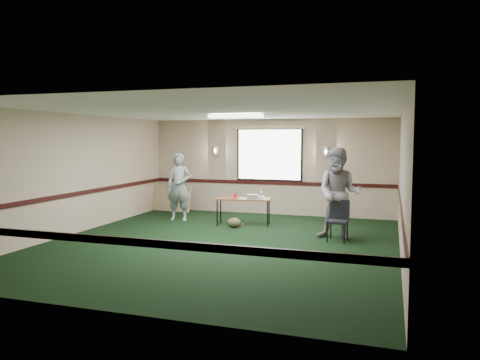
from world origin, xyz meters
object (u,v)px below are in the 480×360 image
(conference_chair, at_px, (338,217))
(person_right, at_px, (339,194))
(projector, at_px, (252,196))
(person_left, at_px, (179,187))
(folding_table, at_px, (243,200))

(conference_chair, relative_size, person_right, 0.44)
(projector, bearing_deg, person_left, 157.49)
(person_right, bearing_deg, projector, 160.59)
(person_right, bearing_deg, conference_chair, -80.69)
(conference_chair, bearing_deg, folding_table, 161.57)
(person_left, bearing_deg, folding_table, -14.83)
(projector, bearing_deg, person_right, -44.95)
(conference_chair, height_order, person_right, person_right)
(person_left, bearing_deg, conference_chair, -25.52)
(folding_table, height_order, person_left, person_left)
(projector, bearing_deg, conference_chair, -47.83)
(folding_table, relative_size, person_left, 0.80)
(conference_chair, height_order, person_left, person_left)
(projector, distance_m, person_right, 2.46)
(person_right, bearing_deg, person_left, 170.79)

